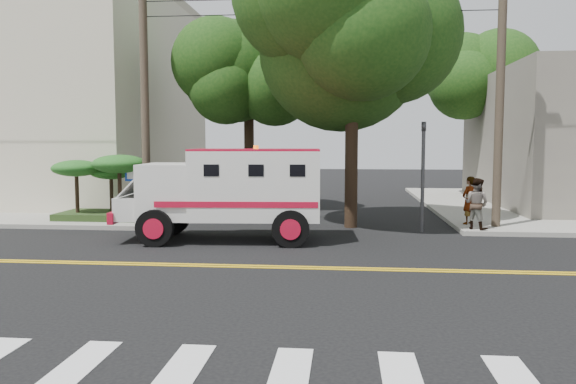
# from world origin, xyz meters

# --- Properties ---
(ground) EXTENTS (100.00, 100.00, 0.00)m
(ground) POSITION_xyz_m (0.00, 0.00, 0.00)
(ground) COLOR black
(ground) RESTS_ON ground
(sidewalk_nw) EXTENTS (17.00, 17.00, 0.15)m
(sidewalk_nw) POSITION_xyz_m (-13.50, 13.50, 0.07)
(sidewalk_nw) COLOR gray
(sidewalk_nw) RESTS_ON ground
(building_left) EXTENTS (16.00, 14.00, 10.00)m
(building_left) POSITION_xyz_m (-15.50, 15.00, 5.15)
(building_left) COLOR beige
(building_left) RESTS_ON sidewalk_nw
(utility_pole_left) EXTENTS (0.28, 0.28, 9.00)m
(utility_pole_left) POSITION_xyz_m (-5.60, 6.00, 4.50)
(utility_pole_left) COLOR #382D23
(utility_pole_left) RESTS_ON ground
(utility_pole_right) EXTENTS (0.28, 0.28, 9.00)m
(utility_pole_right) POSITION_xyz_m (6.30, 6.20, 4.50)
(utility_pole_right) COLOR #382D23
(utility_pole_right) RESTS_ON ground
(tree_main) EXTENTS (6.08, 5.70, 9.85)m
(tree_main) POSITION_xyz_m (1.94, 6.21, 7.20)
(tree_main) COLOR black
(tree_main) RESTS_ON ground
(tree_left) EXTENTS (4.48, 4.20, 7.70)m
(tree_left) POSITION_xyz_m (-2.68, 11.79, 5.73)
(tree_left) COLOR black
(tree_left) RESTS_ON ground
(tree_right) EXTENTS (4.80, 4.50, 8.20)m
(tree_right) POSITION_xyz_m (8.84, 15.77, 6.09)
(tree_right) COLOR black
(tree_right) RESTS_ON ground
(traffic_signal) EXTENTS (0.15, 0.18, 3.60)m
(traffic_signal) POSITION_xyz_m (3.80, 5.60, 2.23)
(traffic_signal) COLOR #3F3F42
(traffic_signal) RESTS_ON ground
(accessibility_sign) EXTENTS (0.45, 0.10, 2.02)m
(accessibility_sign) POSITION_xyz_m (-6.20, 6.17, 1.37)
(accessibility_sign) COLOR #3F3F42
(accessibility_sign) RESTS_ON ground
(palm_planter) EXTENTS (3.52, 2.63, 2.36)m
(palm_planter) POSITION_xyz_m (-7.44, 6.62, 1.65)
(palm_planter) COLOR #1E3314
(palm_planter) RESTS_ON sidewalk_nw
(armored_truck) EXTENTS (6.16, 2.78, 2.74)m
(armored_truck) POSITION_xyz_m (-2.13, 3.50, 1.56)
(armored_truck) COLOR silver
(armored_truck) RESTS_ON ground
(pedestrian_a) EXTENTS (0.70, 0.70, 1.63)m
(pedestrian_a) POSITION_xyz_m (5.50, 6.63, 0.97)
(pedestrian_a) COLOR gray
(pedestrian_a) RESTS_ON sidewalk_ne
(pedestrian_b) EXTENTS (1.01, 1.00, 1.65)m
(pedestrian_b) POSITION_xyz_m (5.50, 5.50, 0.97)
(pedestrian_b) COLOR gray
(pedestrian_b) RESTS_ON sidewalk_ne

